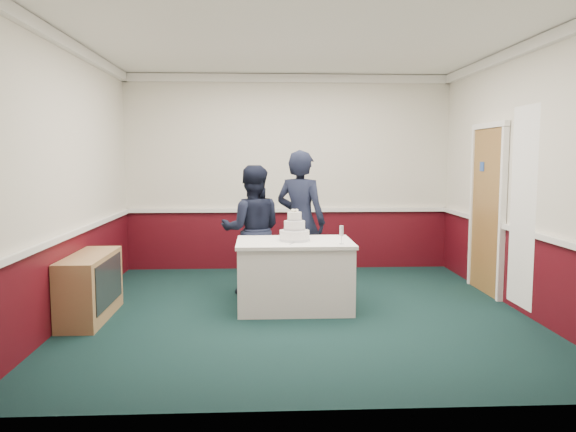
{
  "coord_description": "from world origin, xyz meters",
  "views": [
    {
      "loc": [
        -0.44,
        -6.2,
        1.75
      ],
      "look_at": [
        -0.14,
        -0.1,
        1.1
      ],
      "focal_mm": 35.0,
      "sensor_mm": 36.0,
      "label": 1
    }
  ],
  "objects_px": {
    "wedding_cake": "(294,231)",
    "person_man": "(252,230)",
    "sideboard": "(90,287)",
    "cake_table": "(294,274)",
    "champagne_flute": "(342,232)",
    "cake_knife": "(293,243)",
    "person_woman": "(301,222)"
  },
  "relations": [
    {
      "from": "wedding_cake",
      "to": "person_man",
      "type": "relative_size",
      "value": 0.22
    },
    {
      "from": "sideboard",
      "to": "person_man",
      "type": "distance_m",
      "value": 2.08
    },
    {
      "from": "cake_table",
      "to": "wedding_cake",
      "type": "height_order",
      "value": "wedding_cake"
    },
    {
      "from": "sideboard",
      "to": "champagne_flute",
      "type": "relative_size",
      "value": 5.85
    },
    {
      "from": "cake_knife",
      "to": "person_woman",
      "type": "bearing_deg",
      "value": 105.58
    },
    {
      "from": "sideboard",
      "to": "person_man",
      "type": "relative_size",
      "value": 0.73
    },
    {
      "from": "wedding_cake",
      "to": "person_man",
      "type": "bearing_deg",
      "value": 123.84
    },
    {
      "from": "person_man",
      "to": "person_woman",
      "type": "bearing_deg",
      "value": -174.53
    },
    {
      "from": "wedding_cake",
      "to": "cake_knife",
      "type": "height_order",
      "value": "wedding_cake"
    },
    {
      "from": "sideboard",
      "to": "cake_table",
      "type": "relative_size",
      "value": 0.91
    },
    {
      "from": "sideboard",
      "to": "champagne_flute",
      "type": "bearing_deg",
      "value": 0.55
    },
    {
      "from": "champagne_flute",
      "to": "person_man",
      "type": "xyz_separation_m",
      "value": [
        -0.99,
        1.02,
        -0.11
      ]
    },
    {
      "from": "cake_table",
      "to": "cake_knife",
      "type": "height_order",
      "value": "cake_knife"
    },
    {
      "from": "cake_table",
      "to": "champagne_flute",
      "type": "xyz_separation_m",
      "value": [
        0.5,
        -0.28,
        0.53
      ]
    },
    {
      "from": "wedding_cake",
      "to": "champagne_flute",
      "type": "relative_size",
      "value": 1.78
    },
    {
      "from": "cake_table",
      "to": "cake_knife",
      "type": "bearing_deg",
      "value": -98.53
    },
    {
      "from": "cake_table",
      "to": "champagne_flute",
      "type": "relative_size",
      "value": 6.44
    },
    {
      "from": "cake_table",
      "to": "champagne_flute",
      "type": "distance_m",
      "value": 0.78
    },
    {
      "from": "person_woman",
      "to": "cake_knife",
      "type": "bearing_deg",
      "value": 110.11
    },
    {
      "from": "sideboard",
      "to": "person_woman",
      "type": "height_order",
      "value": "person_woman"
    },
    {
      "from": "cake_knife",
      "to": "champagne_flute",
      "type": "bearing_deg",
      "value": 15.96
    },
    {
      "from": "wedding_cake",
      "to": "champagne_flute",
      "type": "bearing_deg",
      "value": -29.25
    },
    {
      "from": "person_man",
      "to": "wedding_cake",
      "type": "bearing_deg",
      "value": 123.52
    },
    {
      "from": "wedding_cake",
      "to": "champagne_flute",
      "type": "height_order",
      "value": "wedding_cake"
    },
    {
      "from": "sideboard",
      "to": "cake_table",
      "type": "height_order",
      "value": "cake_table"
    },
    {
      "from": "person_woman",
      "to": "champagne_flute",
      "type": "bearing_deg",
      "value": 138.06
    },
    {
      "from": "person_man",
      "to": "person_woman",
      "type": "distance_m",
      "value": 0.63
    },
    {
      "from": "cake_knife",
      "to": "champagne_flute",
      "type": "distance_m",
      "value": 0.55
    },
    {
      "from": "cake_knife",
      "to": "person_woman",
      "type": "relative_size",
      "value": 0.12
    },
    {
      "from": "sideboard",
      "to": "person_man",
      "type": "bearing_deg",
      "value": 31.09
    },
    {
      "from": "wedding_cake",
      "to": "person_woman",
      "type": "distance_m",
      "value": 0.81
    },
    {
      "from": "person_man",
      "to": "cake_knife",
      "type": "bearing_deg",
      "value": 116.04
    }
  ]
}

